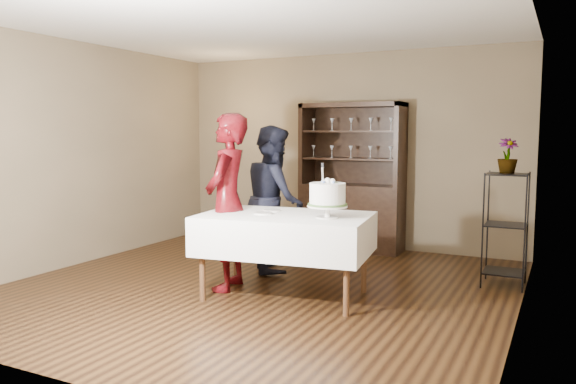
% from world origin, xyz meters
% --- Properties ---
extents(floor, '(5.00, 5.00, 0.00)m').
position_xyz_m(floor, '(0.00, 0.00, 0.00)').
color(floor, black).
rests_on(floor, ground).
extents(ceiling, '(5.00, 5.00, 0.00)m').
position_xyz_m(ceiling, '(0.00, 0.00, 2.70)').
color(ceiling, silver).
rests_on(ceiling, back_wall).
extents(back_wall, '(5.00, 0.02, 2.70)m').
position_xyz_m(back_wall, '(0.00, 2.50, 1.35)').
color(back_wall, brown).
rests_on(back_wall, floor).
extents(wall_left, '(0.02, 5.00, 2.70)m').
position_xyz_m(wall_left, '(-2.50, 0.00, 1.35)').
color(wall_left, brown).
rests_on(wall_left, floor).
extents(wall_right, '(0.02, 5.00, 2.70)m').
position_xyz_m(wall_right, '(2.50, 0.00, 1.35)').
color(wall_right, brown).
rests_on(wall_right, floor).
extents(china_hutch, '(1.40, 0.48, 2.00)m').
position_xyz_m(china_hutch, '(0.20, 2.25, 0.66)').
color(china_hutch, black).
rests_on(china_hutch, floor).
extents(plant_etagere, '(0.42, 0.42, 1.20)m').
position_xyz_m(plant_etagere, '(2.28, 1.20, 0.65)').
color(plant_etagere, black).
rests_on(plant_etagere, floor).
extents(cake_table, '(1.75, 1.21, 0.82)m').
position_xyz_m(cake_table, '(0.39, -0.17, 0.62)').
color(cake_table, white).
rests_on(cake_table, floor).
extents(woman, '(0.57, 0.74, 1.80)m').
position_xyz_m(woman, '(-0.26, -0.17, 0.90)').
color(woman, '#39050A').
rests_on(woman, floor).
extents(man, '(0.99, 1.04, 1.69)m').
position_xyz_m(man, '(-0.21, 0.74, 0.84)').
color(man, black).
rests_on(man, floor).
extents(cake, '(0.41, 0.41, 0.52)m').
position_xyz_m(cake, '(0.85, -0.19, 1.02)').
color(cake, white).
rests_on(cake, cake_table).
extents(plate_near, '(0.24, 0.24, 0.01)m').
position_xyz_m(plate_near, '(0.19, -0.24, 0.82)').
color(plate_near, white).
rests_on(plate_near, cake_table).
extents(plate_far, '(0.20, 0.20, 0.01)m').
position_xyz_m(plate_far, '(0.17, -0.02, 0.82)').
color(plate_far, white).
rests_on(plate_far, cake_table).
extents(potted_plant, '(0.27, 0.27, 0.36)m').
position_xyz_m(potted_plant, '(2.27, 1.22, 1.37)').
color(potted_plant, '#476D34').
rests_on(potted_plant, plant_etagere).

